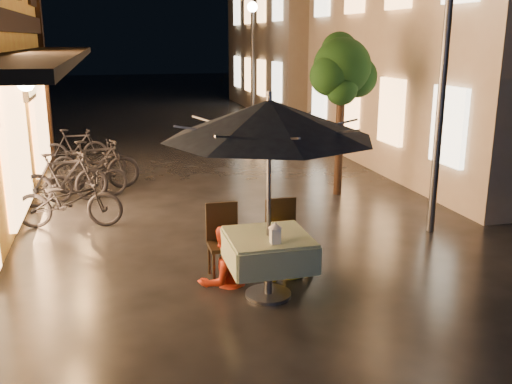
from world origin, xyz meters
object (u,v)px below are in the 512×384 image
object	(u,v)px
table_lantern	(275,232)
person_orange	(224,227)
person_yellow	(291,226)
bicycle_0	(69,200)
streetlamp_near	(446,46)
cafe_table	(268,250)
patio_umbrella	(269,120)

from	to	relation	value
table_lantern	person_orange	world-z (taller)	person_orange
person_yellow	bicycle_0	bearing A→B (deg)	-58.76
streetlamp_near	bicycle_0	world-z (taller)	streetlamp_near
person_yellow	bicycle_0	xyz separation A→B (m)	(-2.93, 2.80, -0.23)
cafe_table	person_orange	size ratio (longest dim) A/B	0.67
cafe_table	person_orange	bearing A→B (deg)	130.60
person_orange	person_yellow	bearing A→B (deg)	162.77
cafe_table	bicycle_0	bearing A→B (deg)	126.60
bicycle_0	table_lantern	bearing A→B (deg)	-136.40
streetlamp_near	bicycle_0	size ratio (longest dim) A/B	2.45
patio_umbrella	table_lantern	xyz separation A→B (m)	(-0.00, -0.28, -1.23)
patio_umbrella	cafe_table	bearing A→B (deg)	135.00
cafe_table	patio_umbrella	distance (m)	1.56
patio_umbrella	person_yellow	xyz separation A→B (m)	(0.45, 0.53, -1.46)
person_yellow	streetlamp_near	bearing A→B (deg)	-172.35
patio_umbrella	person_orange	bearing A→B (deg)	130.60
patio_umbrella	bicycle_0	size ratio (longest dim) A/B	1.42
table_lantern	person_orange	bearing A→B (deg)	119.04
streetlamp_near	patio_umbrella	size ratio (longest dim) A/B	1.72
patio_umbrella	bicycle_0	distance (m)	4.48
bicycle_0	streetlamp_near	bearing A→B (deg)	-97.04
streetlamp_near	person_yellow	xyz separation A→B (m)	(-2.74, -1.15, -2.23)
streetlamp_near	person_yellow	bearing A→B (deg)	-157.29
patio_umbrella	person_yellow	bearing A→B (deg)	49.43
streetlamp_near	person_orange	distance (m)	4.39
person_yellow	bicycle_0	world-z (taller)	person_yellow
streetlamp_near	person_orange	world-z (taller)	streetlamp_near
streetlamp_near	patio_umbrella	world-z (taller)	streetlamp_near
streetlamp_near	cafe_table	size ratio (longest dim) A/B	4.27
patio_umbrella	bicycle_0	xyz separation A→B (m)	(-2.47, 3.33, -1.69)
patio_umbrella	table_lantern	bearing A→B (deg)	-90.00
cafe_table	table_lantern	xyz separation A→B (m)	(0.00, -0.28, 0.33)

